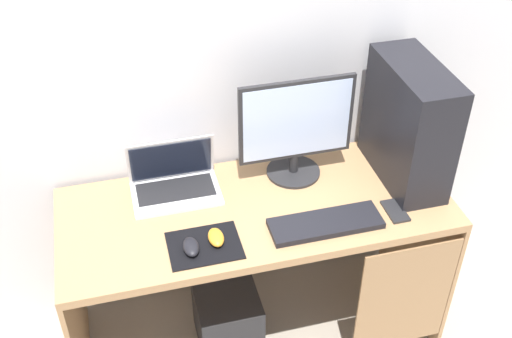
{
  "coord_description": "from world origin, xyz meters",
  "views": [
    {
      "loc": [
        -0.47,
        -1.78,
        2.32
      ],
      "look_at": [
        0.0,
        0.0,
        0.91
      ],
      "focal_mm": 44.33,
      "sensor_mm": 36.0,
      "label": 1
    }
  ],
  "objects_px": {
    "pc_tower": "(409,124)",
    "monitor": "(296,130)",
    "keyboard": "(326,224)",
    "mouse_left": "(216,237)",
    "cell_phone": "(395,211)",
    "mouse_right": "(191,247)",
    "subwoofer": "(228,318)",
    "laptop": "(174,182)"
  },
  "relations": [
    {
      "from": "monitor",
      "to": "keyboard",
      "type": "xyz_separation_m",
      "value": [
        0.02,
        -0.33,
        -0.21
      ]
    },
    {
      "from": "keyboard",
      "to": "subwoofer",
      "type": "bearing_deg",
      "value": 156.12
    },
    {
      "from": "mouse_right",
      "to": "cell_phone",
      "type": "relative_size",
      "value": 0.74
    },
    {
      "from": "laptop",
      "to": "mouse_left",
      "type": "distance_m",
      "value": 0.34
    },
    {
      "from": "laptop",
      "to": "cell_phone",
      "type": "xyz_separation_m",
      "value": [
        0.79,
        -0.34,
        -0.04
      ]
    },
    {
      "from": "monitor",
      "to": "keyboard",
      "type": "bearing_deg",
      "value": -86.68
    },
    {
      "from": "keyboard",
      "to": "mouse_left",
      "type": "xyz_separation_m",
      "value": [
        -0.41,
        0.02,
        0.01
      ]
    },
    {
      "from": "pc_tower",
      "to": "laptop",
      "type": "height_order",
      "value": "pc_tower"
    },
    {
      "from": "keyboard",
      "to": "cell_phone",
      "type": "relative_size",
      "value": 3.23
    },
    {
      "from": "monitor",
      "to": "laptop",
      "type": "relative_size",
      "value": 1.34
    },
    {
      "from": "monitor",
      "to": "mouse_right",
      "type": "distance_m",
      "value": 0.62
    },
    {
      "from": "pc_tower",
      "to": "laptop",
      "type": "xyz_separation_m",
      "value": [
        -0.91,
        0.13,
        -0.2
      ]
    },
    {
      "from": "pc_tower",
      "to": "cell_phone",
      "type": "bearing_deg",
      "value": -119.38
    },
    {
      "from": "monitor",
      "to": "cell_phone",
      "type": "relative_size",
      "value": 3.52
    },
    {
      "from": "keyboard",
      "to": "mouse_right",
      "type": "xyz_separation_m",
      "value": [
        -0.5,
        -0.0,
        0.01
      ]
    },
    {
      "from": "pc_tower",
      "to": "keyboard",
      "type": "height_order",
      "value": "pc_tower"
    },
    {
      "from": "pc_tower",
      "to": "keyboard",
      "type": "distance_m",
      "value": 0.52
    },
    {
      "from": "pc_tower",
      "to": "mouse_left",
      "type": "relative_size",
      "value": 5.1
    },
    {
      "from": "keyboard",
      "to": "mouse_left",
      "type": "bearing_deg",
      "value": 177.2
    },
    {
      "from": "mouse_right",
      "to": "subwoofer",
      "type": "height_order",
      "value": "mouse_right"
    },
    {
      "from": "cell_phone",
      "to": "mouse_left",
      "type": "bearing_deg",
      "value": 178.92
    },
    {
      "from": "laptop",
      "to": "cell_phone",
      "type": "bearing_deg",
      "value": -23.48
    },
    {
      "from": "laptop",
      "to": "keyboard",
      "type": "distance_m",
      "value": 0.62
    },
    {
      "from": "cell_phone",
      "to": "subwoofer",
      "type": "height_order",
      "value": "cell_phone"
    },
    {
      "from": "mouse_left",
      "to": "subwoofer",
      "type": "bearing_deg",
      "value": 67.45
    },
    {
      "from": "pc_tower",
      "to": "laptop",
      "type": "distance_m",
      "value": 0.94
    },
    {
      "from": "keyboard",
      "to": "mouse_left",
      "type": "height_order",
      "value": "mouse_left"
    },
    {
      "from": "mouse_right",
      "to": "subwoofer",
      "type": "xyz_separation_m",
      "value": [
        0.15,
        0.16,
        -0.62
      ]
    },
    {
      "from": "laptop",
      "to": "mouse_right",
      "type": "distance_m",
      "value": 0.36
    },
    {
      "from": "pc_tower",
      "to": "laptop",
      "type": "bearing_deg",
      "value": 171.92
    },
    {
      "from": "keyboard",
      "to": "mouse_left",
      "type": "relative_size",
      "value": 4.38
    },
    {
      "from": "keyboard",
      "to": "pc_tower",
      "type": "bearing_deg",
      "value": 28.68
    },
    {
      "from": "cell_phone",
      "to": "pc_tower",
      "type": "bearing_deg",
      "value": 60.62
    },
    {
      "from": "mouse_right",
      "to": "subwoofer",
      "type": "distance_m",
      "value": 0.66
    },
    {
      "from": "subwoofer",
      "to": "laptop",
      "type": "bearing_deg",
      "value": 128.4
    },
    {
      "from": "pc_tower",
      "to": "monitor",
      "type": "relative_size",
      "value": 1.07
    },
    {
      "from": "laptop",
      "to": "mouse_right",
      "type": "height_order",
      "value": "laptop"
    },
    {
      "from": "pc_tower",
      "to": "mouse_right",
      "type": "relative_size",
      "value": 5.1
    },
    {
      "from": "monitor",
      "to": "laptop",
      "type": "bearing_deg",
      "value": 177.68
    },
    {
      "from": "pc_tower",
      "to": "subwoofer",
      "type": "xyz_separation_m",
      "value": [
        -0.76,
        -0.06,
        -0.84
      ]
    },
    {
      "from": "cell_phone",
      "to": "subwoofer",
      "type": "relative_size",
      "value": 0.49
    },
    {
      "from": "pc_tower",
      "to": "mouse_left",
      "type": "bearing_deg",
      "value": -166.12
    }
  ]
}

